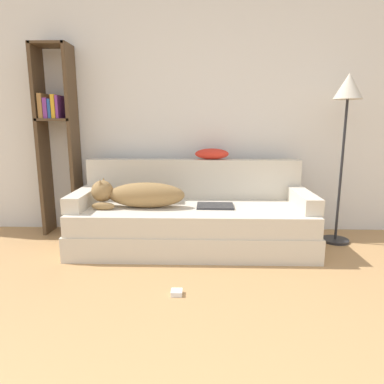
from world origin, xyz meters
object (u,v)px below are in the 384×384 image
at_px(laptop, 215,206).
at_px(floor_lamp, 347,105).
at_px(couch, 192,227).
at_px(bookshelf, 57,132).
at_px(dog, 137,194).
at_px(power_adapter, 177,293).
at_px(throw_pillow, 212,154).

distance_m(laptop, floor_lamp, 1.50).
height_order(couch, laptop, laptop).
bearing_deg(floor_lamp, bookshelf, 175.28).
bearing_deg(dog, floor_lamp, 7.47).
height_order(couch, power_adapter, couch).
distance_m(floor_lamp, power_adapter, 2.24).
xyz_separation_m(dog, power_adapter, (0.41, -0.85, -0.50)).
height_order(couch, bookshelf, bookshelf).
bearing_deg(dog, bookshelf, 151.74).
xyz_separation_m(laptop, bookshelf, (-1.58, 0.44, 0.65)).
height_order(throw_pillow, floor_lamp, floor_lamp).
distance_m(laptop, throw_pillow, 0.59).
height_order(dog, bookshelf, bookshelf).
distance_m(couch, floor_lamp, 1.79).
xyz_separation_m(couch, dog, (-0.49, -0.07, 0.32)).
bearing_deg(couch, bookshelf, 163.41).
relative_size(laptop, power_adapter, 4.39).
bearing_deg(floor_lamp, dog, -172.53).
distance_m(laptop, bookshelf, 1.76).
bearing_deg(bookshelf, throw_pillow, -1.16).
relative_size(dog, floor_lamp, 0.53).
xyz_separation_m(throw_pillow, floor_lamp, (1.21, -0.20, 0.46)).
distance_m(dog, floor_lamp, 2.05).
relative_size(throw_pillow, power_adapter, 4.40).
xyz_separation_m(dog, bookshelf, (-0.88, 0.48, 0.54)).
bearing_deg(bookshelf, floor_lamp, -4.72).
bearing_deg(bookshelf, couch, -16.59).
distance_m(throw_pillow, floor_lamp, 1.31).
xyz_separation_m(couch, floor_lamp, (1.39, 0.18, 1.10)).
distance_m(throw_pillow, power_adapter, 1.55).
xyz_separation_m(throw_pillow, bookshelf, (-1.56, 0.03, 0.21)).
relative_size(floor_lamp, power_adapter, 20.71).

